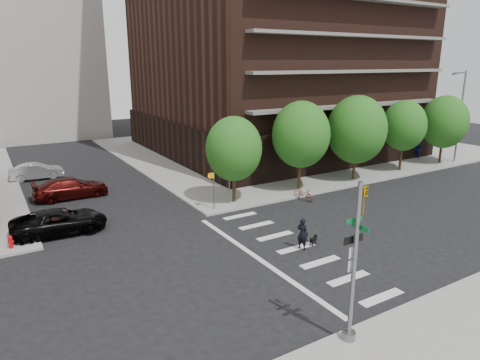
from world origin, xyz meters
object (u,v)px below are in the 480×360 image
(fire_hydrant, at_px, (10,241))
(pedestrian_far, at_px, (418,149))
(parked_car_black, at_px, (60,222))
(parked_car_maroon, at_px, (71,188))
(parked_car_silver, at_px, (36,171))
(traffic_signal, at_px, (354,276))
(scooter, at_px, (303,194))
(dog_walker, at_px, (302,234))

(fire_hydrant, xyz_separation_m, pedestrian_far, (38.31, 3.20, 0.56))
(fire_hydrant, bearing_deg, pedestrian_far, 4.78)
(pedestrian_far, bearing_deg, parked_car_black, -75.63)
(parked_car_maroon, distance_m, parked_car_silver, 7.30)
(traffic_signal, distance_m, scooter, 16.94)
(traffic_signal, distance_m, pedestrian_far, 33.82)
(dog_walker, height_order, pedestrian_far, pedestrian_far)
(traffic_signal, xyz_separation_m, parked_car_silver, (-6.99, 30.64, -1.98))
(scooter, bearing_deg, parked_car_maroon, 137.29)
(parked_car_maroon, height_order, pedestrian_far, pedestrian_far)
(parked_car_silver, bearing_deg, scooter, -131.98)
(traffic_signal, height_order, parked_car_black, traffic_signal)
(parked_car_black, bearing_deg, dog_walker, -127.94)
(parked_car_silver, bearing_deg, parked_car_black, -177.67)
(scooter, xyz_separation_m, pedestrian_far, (19.00, 4.50, 0.64))
(parked_car_maroon, relative_size, scooter, 2.98)
(parked_car_maroon, bearing_deg, parked_car_black, 164.39)
(parked_car_silver, height_order, dog_walker, dog_walker)
(fire_hydrant, xyz_separation_m, parked_car_silver, (3.05, 15.34, 0.17))
(pedestrian_far, bearing_deg, traffic_signal, -45.66)
(parked_car_maroon, distance_m, scooter, 17.51)
(dog_walker, bearing_deg, pedestrian_far, -86.66)
(traffic_signal, bearing_deg, fire_hydrant, 123.26)
(traffic_signal, distance_m, fire_hydrant, 18.42)
(parked_car_silver, xyz_separation_m, scooter, (16.27, -16.64, -0.25))
(fire_hydrant, bearing_deg, parked_car_maroon, 60.68)
(fire_hydrant, relative_size, parked_car_silver, 0.17)
(fire_hydrant, height_order, parked_car_maroon, parked_car_maroon)
(traffic_signal, height_order, dog_walker, traffic_signal)
(parked_car_silver, bearing_deg, pedestrian_far, -105.33)
(scooter, bearing_deg, traffic_signal, -133.37)
(fire_hydrant, distance_m, parked_car_black, 2.98)
(parked_car_black, distance_m, dog_walker, 14.37)
(scooter, bearing_deg, fire_hydrant, 166.33)
(traffic_signal, bearing_deg, scooter, 56.45)
(fire_hydrant, bearing_deg, dog_walker, -30.41)
(fire_hydrant, height_order, parked_car_black, parked_car_black)
(traffic_signal, xyz_separation_m, fire_hydrant, (-10.03, 15.29, -2.15))
(traffic_signal, bearing_deg, parked_car_black, 113.92)
(traffic_signal, relative_size, dog_walker, 3.33)
(parked_car_maroon, xyz_separation_m, scooter, (14.70, -9.51, -0.31))
(parked_car_silver, bearing_deg, parked_car_maroon, -163.96)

